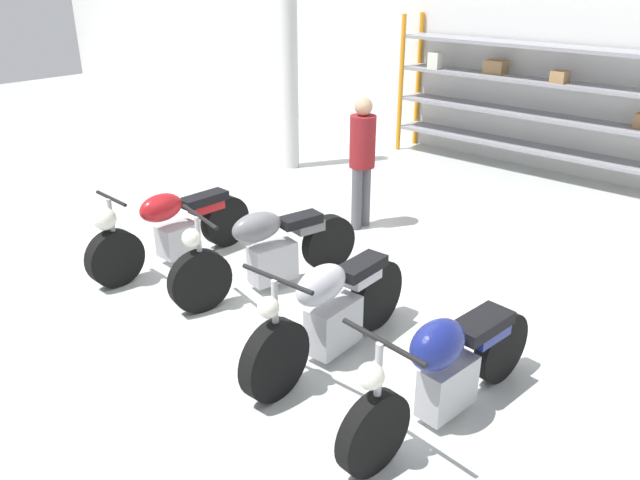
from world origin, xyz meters
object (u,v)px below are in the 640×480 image
shelving_rack (525,95)px  motorcycle_grey (267,251)px  motorcycle_silver (330,312)px  person_browsing (362,153)px  motorcycle_red (171,229)px  motorcycle_blue (445,369)px

shelving_rack → motorcycle_grey: 5.64m
motorcycle_silver → person_browsing: 3.00m
shelving_rack → person_browsing: (-0.40, -3.63, -0.24)m
shelving_rack → motorcycle_red: (-1.30, -5.88, -0.79)m
motorcycle_blue → person_browsing: (-2.76, 2.54, 0.53)m
shelving_rack → motorcycle_grey: size_ratio=2.06×
motorcycle_grey → motorcycle_silver: bearing=81.1°
motorcycle_red → motorcycle_blue: 3.68m
person_browsing → motorcycle_blue: bearing=137.1°
motorcycle_red → motorcycle_blue: bearing=88.2°
motorcycle_silver → person_browsing: size_ratio=1.21×
motorcycle_silver → shelving_rack: bearing=-170.7°
motorcycle_blue → shelving_rack: bearing=-153.0°
shelving_rack → motorcycle_blue: (2.36, -6.16, -0.77)m
person_browsing → motorcycle_red: bearing=67.8°
motorcycle_grey → person_browsing: 2.06m
motorcycle_blue → motorcycle_silver: bearing=-87.0°
person_browsing → shelving_rack: bearing=-96.6°
motorcycle_grey → motorcycle_blue: size_ratio=1.02×
motorcycle_silver → motorcycle_blue: 1.15m
motorcycle_grey → motorcycle_silver: (1.30, -0.52, 0.01)m
motorcycle_red → motorcycle_silver: bearing=87.6°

